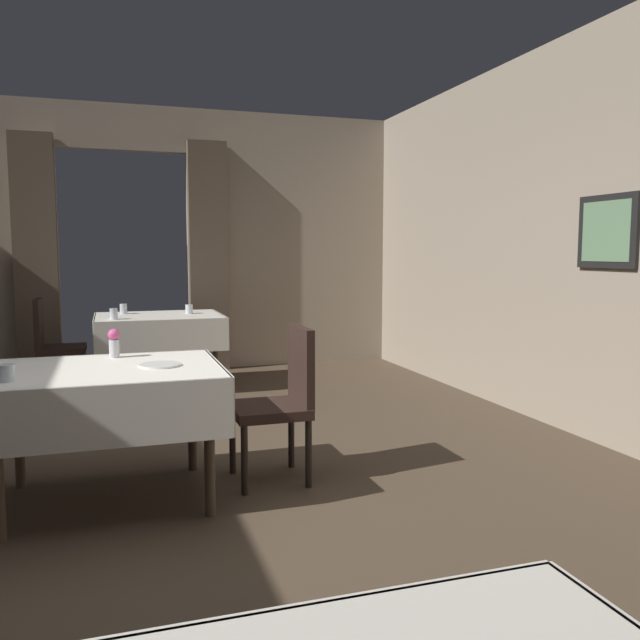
% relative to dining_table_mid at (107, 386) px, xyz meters
% --- Properties ---
extents(ground, '(10.08, 10.08, 0.00)m').
position_rel_dining_table_mid_xyz_m(ground, '(0.21, -0.18, -0.65)').
color(ground, '#4C3D2D').
extents(wall_right, '(0.16, 8.40, 3.00)m').
position_rel_dining_table_mid_xyz_m(wall_right, '(3.41, -0.18, 0.85)').
color(wall_right, gray).
rests_on(wall_right, ground).
extents(wall_back, '(6.40, 0.27, 3.00)m').
position_rel_dining_table_mid_xyz_m(wall_back, '(0.21, 4.00, 0.87)').
color(wall_back, gray).
rests_on(wall_back, ground).
extents(dining_table_mid, '(1.24, 0.99, 0.75)m').
position_rel_dining_table_mid_xyz_m(dining_table_mid, '(0.00, 0.00, 0.00)').
color(dining_table_mid, '#4C3D2D').
rests_on(dining_table_mid, ground).
extents(dining_table_far, '(1.23, 1.00, 0.75)m').
position_rel_dining_table_mid_xyz_m(dining_table_far, '(0.49, 2.94, -0.00)').
color(dining_table_far, '#4C3D2D').
rests_on(dining_table_far, ground).
extents(chair_mid_right, '(0.44, 0.44, 0.93)m').
position_rel_dining_table_mid_xyz_m(chair_mid_right, '(1.00, 0.05, -0.13)').
color(chair_mid_right, black).
rests_on(chair_mid_right, ground).
extents(chair_far_left, '(0.44, 0.44, 0.93)m').
position_rel_dining_table_mid_xyz_m(chair_far_left, '(-0.51, 3.03, -0.13)').
color(chair_far_left, black).
rests_on(chair_far_left, ground).
extents(flower_vase_mid, '(0.07, 0.07, 0.17)m').
position_rel_dining_table_mid_xyz_m(flower_vase_mid, '(0.05, 0.34, 0.20)').
color(flower_vase_mid, silver).
rests_on(flower_vase_mid, dining_table_mid).
extents(glass_mid_b, '(0.08, 0.08, 0.08)m').
position_rel_dining_table_mid_xyz_m(glass_mid_b, '(-0.46, -0.25, 0.15)').
color(glass_mid_b, silver).
rests_on(glass_mid_b, dining_table_mid).
extents(plate_mid_c, '(0.23, 0.23, 0.01)m').
position_rel_dining_table_mid_xyz_m(plate_mid_c, '(0.29, -0.04, 0.11)').
color(plate_mid_c, white).
rests_on(plate_mid_c, dining_table_mid).
extents(glass_far_a, '(0.07, 0.07, 0.10)m').
position_rel_dining_table_mid_xyz_m(glass_far_a, '(0.16, 3.17, 0.16)').
color(glass_far_a, silver).
rests_on(glass_far_a, dining_table_far).
extents(glass_far_b, '(0.07, 0.07, 0.10)m').
position_rel_dining_table_mid_xyz_m(glass_far_b, '(0.06, 2.64, 0.16)').
color(glass_far_b, silver).
rests_on(glass_far_b, dining_table_far).
extents(glass_far_c, '(0.08, 0.08, 0.09)m').
position_rel_dining_table_mid_xyz_m(glass_far_c, '(0.79, 3.00, 0.15)').
color(glass_far_c, silver).
rests_on(glass_far_c, dining_table_far).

